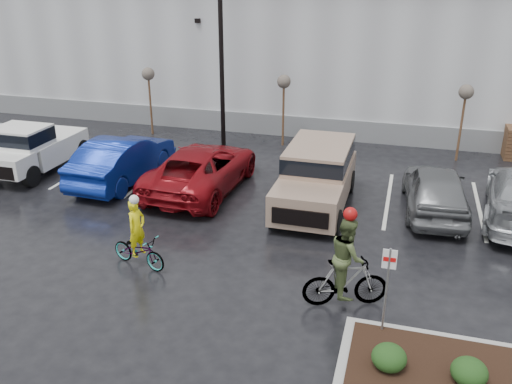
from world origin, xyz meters
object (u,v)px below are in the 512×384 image
(sapling_mid, at_px, (284,85))
(sapling_east, at_px, (466,96))
(sapling_west, at_px, (148,78))
(car_red, at_px, (202,168))
(car_grey, at_px, (435,189))
(cyclist_hivis, at_px, (138,244))
(fire_lane_sign, at_px, (387,282))
(pickup_white, at_px, (38,145))
(cyclist_olive, at_px, (346,271))
(car_blue, at_px, (123,159))
(lamppost, at_px, (220,15))
(suv_tan, at_px, (316,179))

(sapling_mid, xyz_separation_m, sapling_east, (7.50, 0.00, 0.00))
(sapling_west, relative_size, car_red, 0.55)
(sapling_east, height_order, car_grey, sapling_east)
(cyclist_hivis, bearing_deg, fire_lane_sign, -86.83)
(pickup_white, relative_size, car_grey, 1.10)
(fire_lane_sign, distance_m, cyclist_olive, 1.46)
(car_red, xyz_separation_m, cyclist_olive, (5.95, -5.91, 0.11))
(sapling_east, relative_size, cyclist_olive, 1.24)
(car_red, relative_size, car_grey, 1.24)
(sapling_mid, height_order, car_grey, sapling_mid)
(fire_lane_sign, bearing_deg, pickup_white, 152.74)
(sapling_mid, bearing_deg, cyclist_hivis, -96.28)
(sapling_west, xyz_separation_m, car_blue, (1.71, -5.91, -1.87))
(lamppost, bearing_deg, fire_lane_sign, -56.54)
(car_grey, bearing_deg, lamppost, -31.53)
(sapling_mid, bearing_deg, car_blue, -129.05)
(sapling_west, distance_m, cyclist_hivis, 12.80)
(car_red, bearing_deg, car_grey, -175.89)
(car_blue, bearing_deg, pickup_white, -2.33)
(pickup_white, bearing_deg, car_blue, -4.61)
(car_grey, xyz_separation_m, cyclist_olive, (-2.14, -6.19, 0.12))
(car_blue, xyz_separation_m, car_red, (3.18, 0.00, -0.05))
(lamppost, distance_m, car_red, 6.97)
(pickup_white, distance_m, car_red, 7.09)
(sapling_west, relative_size, sapling_mid, 1.00)
(car_red, height_order, car_grey, car_red)
(car_blue, xyz_separation_m, cyclist_olive, (9.13, -5.91, 0.06))
(sapling_west, distance_m, car_grey, 14.27)
(lamppost, relative_size, car_red, 1.58)
(sapling_east, bearing_deg, car_grey, -100.32)
(sapling_west, height_order, sapling_mid, same)
(lamppost, bearing_deg, cyclist_hivis, -83.30)
(pickup_white, bearing_deg, car_red, -2.53)
(car_blue, xyz_separation_m, suv_tan, (7.42, -0.47, 0.17))
(suv_tan, xyz_separation_m, cyclist_olive, (1.71, -5.44, -0.11))
(car_grey, bearing_deg, fire_lane_sign, 76.41)
(suv_tan, xyz_separation_m, car_grey, (3.85, 0.75, -0.23))
(sapling_west, relative_size, sapling_east, 1.00)
(cyclist_hivis, relative_size, cyclist_olive, 0.81)
(fire_lane_sign, height_order, cyclist_olive, cyclist_olive)
(car_blue, bearing_deg, suv_tan, 178.69)
(cyclist_olive, bearing_deg, pickup_white, 44.63)
(fire_lane_sign, relative_size, cyclist_olive, 0.85)
(suv_tan, bearing_deg, fire_lane_sign, -67.42)
(car_red, relative_size, cyclist_olive, 2.27)
(fire_lane_sign, height_order, suv_tan, fire_lane_sign)
(sapling_mid, height_order, fire_lane_sign, sapling_mid)
(sapling_mid, distance_m, cyclist_hivis, 11.75)
(sapling_mid, bearing_deg, car_grey, -40.96)
(car_red, relative_size, suv_tan, 1.15)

